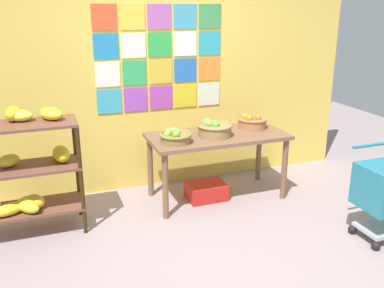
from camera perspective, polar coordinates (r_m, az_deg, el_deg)
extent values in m
plane|color=gray|center=(3.64, 4.50, -15.46)|extent=(9.50, 9.50, 0.00)
cube|color=#E8C44E|center=(4.75, -4.18, 10.34)|extent=(4.57, 0.06, 2.74)
cube|color=#E4502C|center=(4.54, -11.69, 16.30)|extent=(0.26, 0.01, 0.26)
cube|color=yellow|center=(4.59, -8.00, 16.51)|extent=(0.26, 0.01, 0.26)
cube|color=#B05AAA|center=(4.66, -4.41, 16.65)|extent=(0.26, 0.01, 0.26)
cube|color=#419DBF|center=(4.75, -0.93, 16.72)|extent=(0.26, 0.01, 0.26)
cube|color=#409250|center=(4.85, 2.42, 16.74)|extent=(0.26, 0.01, 0.26)
cube|color=#2383C0|center=(4.56, -11.46, 12.69)|extent=(0.26, 0.01, 0.26)
cube|color=silver|center=(4.61, -7.84, 12.94)|extent=(0.26, 0.01, 0.26)
cube|color=green|center=(4.68, -4.32, 13.13)|extent=(0.26, 0.01, 0.26)
cube|color=white|center=(4.77, -0.91, 13.27)|extent=(0.26, 0.01, 0.26)
cube|color=teal|center=(4.87, 2.37, 13.36)|extent=(0.26, 0.01, 0.26)
cube|color=white|center=(4.59, -11.23, 9.13)|extent=(0.26, 0.01, 0.26)
cube|color=#30AD5C|center=(4.64, -7.69, 9.41)|extent=(0.26, 0.01, 0.26)
cube|color=gold|center=(4.71, -4.24, 9.65)|extent=(0.26, 0.01, 0.26)
cube|color=blue|center=(4.80, -0.89, 9.85)|extent=(0.26, 0.01, 0.26)
cube|color=orange|center=(4.90, 2.33, 10.01)|extent=(0.26, 0.01, 0.26)
cube|color=#38A5BF|center=(4.64, -11.02, 5.62)|extent=(0.26, 0.01, 0.26)
cube|color=purple|center=(4.70, -7.55, 5.94)|extent=(0.26, 0.01, 0.26)
cube|color=purple|center=(4.76, -4.16, 6.23)|extent=(0.26, 0.01, 0.26)
cube|color=yellow|center=(4.85, -0.88, 6.48)|extent=(0.26, 0.01, 0.26)
cube|color=silver|center=(4.95, 2.28, 6.71)|extent=(0.26, 0.01, 0.26)
cylinder|color=#34210A|center=(3.92, -14.60, -4.79)|extent=(0.04, 0.04, 1.04)
cylinder|color=#34210A|center=(4.28, -15.16, -2.86)|extent=(0.04, 0.04, 1.04)
cube|color=brown|center=(4.21, -20.37, -8.00)|extent=(0.88, 0.42, 0.03)
ellipsoid|color=yellow|center=(4.15, -20.32, -7.23)|extent=(0.24, 0.26, 0.12)
ellipsoid|color=yellow|center=(4.11, -23.22, -8.01)|extent=(0.32, 0.25, 0.10)
ellipsoid|color=yellow|center=(4.17, -21.49, -7.39)|extent=(0.24, 0.28, 0.10)
ellipsoid|color=yellow|center=(4.09, -21.17, -7.73)|extent=(0.27, 0.30, 0.12)
cube|color=brown|center=(4.06, -20.98, -2.97)|extent=(0.88, 0.42, 0.02)
ellipsoid|color=gold|center=(4.09, -23.35, -2.08)|extent=(0.24, 0.22, 0.11)
ellipsoid|color=gold|center=(4.06, -17.13, -1.28)|extent=(0.17, 0.30, 0.14)
cube|color=brown|center=(3.94, -21.62, 2.40)|extent=(0.88, 0.42, 0.02)
ellipsoid|color=#D7DB3F|center=(4.02, -22.11, 3.56)|extent=(0.29, 0.27, 0.10)
ellipsoid|color=yellow|center=(3.97, -18.38, 3.89)|extent=(0.27, 0.30, 0.11)
ellipsoid|color=gold|center=(4.03, -22.83, 3.75)|extent=(0.18, 0.23, 0.13)
cube|color=brown|center=(4.48, 3.43, 1.05)|extent=(1.45, 0.69, 0.04)
cylinder|color=brown|center=(4.14, -3.60, -5.70)|extent=(0.06, 0.06, 0.67)
cylinder|color=brown|center=(4.66, 12.27, -3.30)|extent=(0.06, 0.06, 0.67)
cylinder|color=brown|center=(4.64, -5.61, -3.04)|extent=(0.06, 0.06, 0.67)
cylinder|color=brown|center=(5.12, 8.93, -1.16)|extent=(0.06, 0.06, 0.67)
cylinder|color=#A86D45|center=(4.73, 8.05, 2.74)|extent=(0.30, 0.30, 0.10)
torus|color=#A3673E|center=(4.72, 8.08, 3.33)|extent=(0.33, 0.33, 0.02)
sphere|color=orange|center=(4.72, 8.87, 3.52)|extent=(0.07, 0.07, 0.07)
sphere|color=orange|center=(4.69, 7.68, 3.41)|extent=(0.09, 0.09, 0.09)
sphere|color=orange|center=(4.74, 7.11, 3.66)|extent=(0.08, 0.08, 0.08)
cylinder|color=olive|center=(4.19, -2.20, 0.74)|extent=(0.29, 0.29, 0.08)
torus|color=olive|center=(4.18, -2.21, 1.28)|extent=(0.33, 0.33, 0.03)
sphere|color=#74B73A|center=(4.18, -3.13, 1.57)|extent=(0.08, 0.08, 0.08)
sphere|color=#6FBC38|center=(4.14, -3.34, 1.23)|extent=(0.07, 0.07, 0.07)
sphere|color=#6DAB34|center=(4.10, -2.17, 1.24)|extent=(0.08, 0.08, 0.08)
sphere|color=#6CBD42|center=(4.24, -2.33, 1.75)|extent=(0.08, 0.08, 0.08)
sphere|color=#71BA38|center=(4.21, -2.04, 1.53)|extent=(0.08, 0.08, 0.08)
sphere|color=#7EB042|center=(4.21, -2.70, 1.62)|extent=(0.08, 0.08, 0.08)
cylinder|color=olive|center=(4.40, 3.07, 1.80)|extent=(0.34, 0.34, 0.11)
torus|color=olive|center=(4.39, 3.09, 2.51)|extent=(0.37, 0.37, 0.02)
sphere|color=#67BA3D|center=(4.36, 3.17, 2.63)|extent=(0.09, 0.09, 0.09)
sphere|color=#7AB43B|center=(4.37, 2.34, 2.74)|extent=(0.07, 0.07, 0.07)
sphere|color=#7DB643|center=(4.44, 1.99, 2.99)|extent=(0.08, 0.08, 0.08)
sphere|color=#70B44C|center=(4.41, 1.98, 2.78)|extent=(0.09, 0.09, 0.09)
cube|color=red|center=(4.64, 1.89, -6.31)|extent=(0.41, 0.30, 0.18)
sphere|color=black|center=(4.08, 23.41, -12.39)|extent=(0.08, 0.08, 0.08)
sphere|color=black|center=(4.26, 20.69, -10.65)|extent=(0.08, 0.08, 0.08)
cube|color=#A5A8AD|center=(4.27, 24.22, -10.14)|extent=(0.43, 0.32, 0.03)
cylinder|color=teal|center=(4.16, 23.33, -0.07)|extent=(0.49, 0.03, 0.03)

